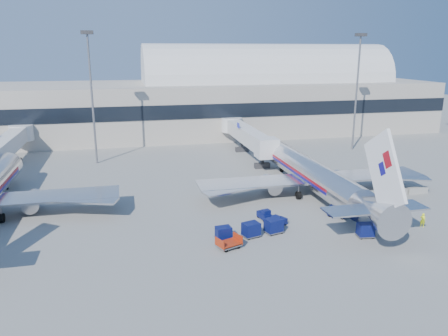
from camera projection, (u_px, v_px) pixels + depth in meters
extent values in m
plane|color=gray|center=(253.00, 213.00, 53.90)|extent=(260.00, 260.00, 0.00)
cube|color=#B2AA9E|center=(78.00, 111.00, 99.59)|extent=(170.00, 28.00, 12.00)
cube|color=black|center=(71.00, 115.00, 86.21)|extent=(170.00, 0.40, 3.00)
cylinder|color=silver|center=(266.00, 82.00, 107.83)|extent=(60.00, 18.00, 18.00)
cylinder|color=silver|center=(310.00, 172.00, 60.97)|extent=(3.80, 28.00, 3.80)
sphere|color=silver|center=(276.00, 151.00, 74.14)|extent=(3.72, 3.72, 3.72)
cone|color=silver|center=(378.00, 212.00, 44.87)|extent=(3.80, 6.00, 3.80)
cube|color=#A00C17|center=(307.00, 169.00, 61.85)|extent=(3.85, 20.16, 0.32)
cube|color=navy|center=(307.00, 171.00, 61.94)|extent=(3.85, 20.16, 0.32)
cube|color=white|center=(384.00, 172.00, 43.26)|extent=(0.35, 7.79, 8.74)
cube|color=silver|center=(375.00, 208.00, 45.29)|extent=(11.00, 3.00, 0.18)
cube|color=silver|center=(312.00, 178.00, 60.19)|extent=(32.00, 5.00, 0.28)
cylinder|color=#B7B7BC|center=(271.00, 185.00, 60.65)|extent=(2.10, 3.80, 2.10)
cylinder|color=#B7B7BC|center=(343.00, 180.00, 63.04)|extent=(2.10, 3.80, 2.10)
cylinder|color=black|center=(282.00, 169.00, 71.96)|extent=(0.40, 0.90, 0.90)
sphere|color=silver|center=(9.00, 165.00, 65.00)|extent=(3.72, 3.72, 3.72)
cylinder|color=#B7B7BC|center=(33.00, 201.00, 53.90)|extent=(2.10, 3.80, 2.10)
cylinder|color=black|center=(6.00, 186.00, 62.81)|extent=(0.40, 0.90, 0.90)
cube|color=silver|center=(246.00, 134.00, 82.74)|extent=(2.70, 24.00, 2.70)
cube|color=silver|center=(267.00, 148.00, 71.27)|extent=(3.40, 3.20, 3.20)
cylinder|color=silver|center=(232.00, 125.00, 93.57)|extent=(4.40, 4.40, 3.00)
cube|color=#2D2D30|center=(262.00, 158.00, 73.91)|extent=(0.50, 0.50, 3.00)
cube|color=#2D2D30|center=(262.00, 166.00, 74.26)|extent=(2.60, 1.00, 0.90)
cube|color=#2D2D30|center=(242.00, 143.00, 86.14)|extent=(0.50, 0.50, 3.00)
cube|color=#2D2D30|center=(242.00, 149.00, 86.49)|extent=(2.60, 1.00, 0.90)
cube|color=navy|center=(238.00, 125.00, 81.93)|extent=(0.12, 1.40, 0.90)
cube|color=silver|center=(7.00, 145.00, 73.60)|extent=(2.70, 24.00, 2.70)
cylinder|color=silver|center=(21.00, 133.00, 84.42)|extent=(4.40, 4.40, 3.00)
cube|color=#2D2D30|center=(13.00, 154.00, 77.00)|extent=(0.50, 0.50, 3.00)
cube|color=#2D2D30|center=(14.00, 161.00, 77.35)|extent=(2.60, 1.00, 0.90)
cylinder|color=slate|center=(92.00, 101.00, 74.92)|extent=(0.36, 0.36, 22.00)
cube|color=#2D2D30|center=(87.00, 32.00, 71.99)|extent=(2.00, 1.20, 0.60)
cylinder|color=slate|center=(356.00, 95.00, 85.80)|extent=(0.36, 0.36, 22.00)
cube|color=#2D2D30|center=(361.00, 35.00, 82.87)|extent=(2.00, 1.20, 0.60)
cube|color=#9E9E96|center=(375.00, 194.00, 59.58)|extent=(3.00, 0.55, 0.90)
cube|color=#9E9E96|center=(397.00, 192.00, 60.30)|extent=(3.00, 0.55, 0.90)
cube|color=#9E9E96|center=(418.00, 190.00, 61.02)|extent=(3.00, 0.55, 0.90)
cube|color=#091047|center=(278.00, 222.00, 49.69)|extent=(2.25, 1.84, 0.66)
cube|color=#091047|center=(276.00, 219.00, 49.27)|extent=(1.11, 1.14, 0.61)
cylinder|color=black|center=(280.00, 221.00, 50.48)|extent=(0.52, 0.40, 0.49)
cube|color=#091047|center=(337.00, 213.00, 52.37)|extent=(2.31, 2.29, 0.71)
cube|color=#091047|center=(334.00, 208.00, 52.46)|extent=(1.27, 1.27, 0.66)
cylinder|color=black|center=(344.00, 215.00, 52.40)|extent=(0.52, 0.52, 0.53)
cube|color=#091047|center=(264.00, 215.00, 51.68)|extent=(1.38, 2.17, 0.66)
cube|color=#091047|center=(266.00, 212.00, 51.15)|extent=(1.01, 0.94, 0.61)
cylinder|color=black|center=(258.00, 216.00, 52.20)|extent=(0.28, 0.52, 0.49)
cube|color=#091047|center=(274.00, 225.00, 47.62)|extent=(2.07, 1.80, 1.43)
cube|color=slate|center=(274.00, 231.00, 47.80)|extent=(2.18, 1.87, 0.10)
cylinder|color=black|center=(276.00, 228.00, 48.58)|extent=(0.42, 0.26, 0.39)
cube|color=#091047|center=(251.00, 229.00, 46.64)|extent=(2.03, 1.77, 1.39)
cube|color=slate|center=(251.00, 235.00, 46.82)|extent=(2.13, 1.84, 0.10)
cylinder|color=black|center=(254.00, 232.00, 47.58)|extent=(0.41, 0.26, 0.38)
cube|color=#091047|center=(224.00, 233.00, 45.90)|extent=(1.70, 1.40, 1.27)
cube|color=slate|center=(224.00, 238.00, 46.07)|extent=(1.79, 1.45, 0.09)
cylinder|color=black|center=(227.00, 236.00, 46.71)|extent=(0.36, 0.18, 0.35)
cube|color=#091047|center=(366.00, 230.00, 46.59)|extent=(1.79, 1.47, 1.32)
cube|color=slate|center=(365.00, 235.00, 46.76)|extent=(1.89, 1.53, 0.09)
cylinder|color=black|center=(369.00, 233.00, 47.31)|extent=(0.38, 0.19, 0.37)
cube|color=#091047|center=(382.00, 209.00, 52.36)|extent=(2.21, 1.92, 1.52)
cube|color=slate|center=(382.00, 215.00, 52.56)|extent=(2.33, 2.00, 0.10)
cylinder|color=black|center=(386.00, 213.00, 53.09)|extent=(0.45, 0.27, 0.42)
cube|color=slate|center=(229.00, 245.00, 44.05)|extent=(2.78, 2.35, 0.13)
cube|color=#9C270E|center=(229.00, 243.00, 44.00)|extent=(2.80, 2.40, 0.09)
cylinder|color=black|center=(232.00, 243.00, 44.97)|extent=(0.46, 0.31, 0.43)
imported|color=#DAEC18|center=(423.00, 220.00, 49.36)|extent=(0.65, 0.71, 1.63)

